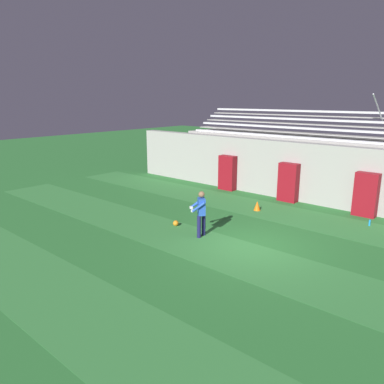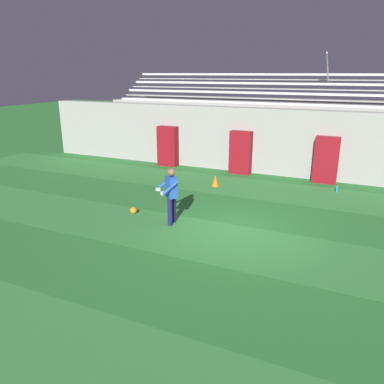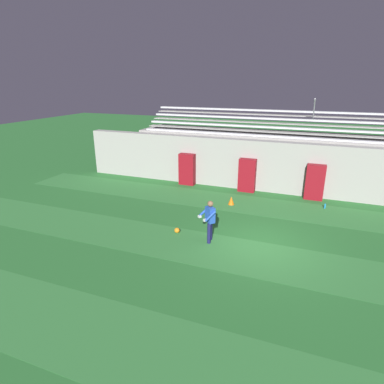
{
  "view_description": "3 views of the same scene",
  "coord_description": "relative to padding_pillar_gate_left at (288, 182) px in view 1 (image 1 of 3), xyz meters",
  "views": [
    {
      "loc": [
        6.23,
        -10.17,
        4.84
      ],
      "look_at": [
        -2.45,
        -0.25,
        1.52
      ],
      "focal_mm": 35.0,
      "sensor_mm": 36.0,
      "label": 1
    },
    {
      "loc": [
        2.87,
        -9.49,
        4.25
      ],
      "look_at": [
        -1.52,
        0.26,
        0.82
      ],
      "focal_mm": 35.0,
      "sensor_mm": 36.0,
      "label": 2
    },
    {
      "loc": [
        1.47,
        -11.03,
        5.92
      ],
      "look_at": [
        -3.14,
        1.01,
        1.4
      ],
      "focal_mm": 30.0,
      "sensor_mm": 36.0,
      "label": 3
    }
  ],
  "objects": [
    {
      "name": "turf_stripe_mid",
      "position": [
        1.76,
        -6.96,
        -0.92
      ],
      "size": [
        28.0,
        2.5,
        0.01
      ],
      "primitive_type": "cube",
      "color": "#337A38",
      "rests_on": "ground"
    },
    {
      "name": "soccer_ball",
      "position": [
        -1.56,
        -6.15,
        -0.82
      ],
      "size": [
        0.22,
        0.22,
        0.22
      ],
      "primitive_type": "sphere",
      "color": "orange",
      "rests_on": "ground"
    },
    {
      "name": "turf_stripe_near",
      "position": [
        1.76,
        -11.95,
        -0.92
      ],
      "size": [
        28.0,
        2.5,
        0.01
      ],
      "primitive_type": "cube",
      "color": "#337A38",
      "rests_on": "ground"
    },
    {
      "name": "turf_stripe_far",
      "position": [
        1.76,
        -1.97,
        -0.92
      ],
      "size": [
        28.0,
        2.5,
        0.01
      ],
      "primitive_type": "cube",
      "color": "#337A38",
      "rests_on": "ground"
    },
    {
      "name": "traffic_cone",
      "position": [
        -0.29,
        -2.28,
        -0.72
      ],
      "size": [
        0.3,
        0.3,
        0.42
      ],
      "primitive_type": "cone",
      "color": "orange",
      "rests_on": "ground"
    },
    {
      "name": "padding_pillar_gate_right",
      "position": [
        3.53,
        0.0,
        0.0
      ],
      "size": [
        0.93,
        0.44,
        1.85
      ],
      "primitive_type": "cube",
      "color": "maroon",
      "rests_on": "ground"
    },
    {
      "name": "water_bottle",
      "position": [
        4.1,
        -1.17,
        -0.81
      ],
      "size": [
        0.07,
        0.07,
        0.24
      ],
      "primitive_type": "cylinder",
      "color": "#1E8CD8",
      "rests_on": "ground"
    },
    {
      "name": "back_wall",
      "position": [
        1.76,
        0.55,
        0.47
      ],
      "size": [
        24.0,
        0.6,
        2.8
      ],
      "primitive_type": "cube",
      "color": "#999691",
      "rests_on": "ground"
    },
    {
      "name": "ground_plane",
      "position": [
        1.76,
        -5.95,
        -0.93
      ],
      "size": [
        80.0,
        80.0,
        0.0
      ],
      "primitive_type": "plane",
      "color": "#286B2D"
    },
    {
      "name": "bleacher_stand",
      "position": [
        1.76,
        2.54,
        0.57
      ],
      "size": [
        18.0,
        3.35,
        5.03
      ],
      "color": "#999691",
      "rests_on": "ground"
    },
    {
      "name": "padding_pillar_gate_left",
      "position": [
        0.0,
        0.0,
        0.0
      ],
      "size": [
        0.93,
        0.44,
        1.85
      ],
      "primitive_type": "cube",
      "color": "maroon",
      "rests_on": "ground"
    },
    {
      "name": "goalkeeper",
      "position": [
        -0.11,
        -6.38,
        0.03
      ],
      "size": [
        0.74,
        0.74,
        1.67
      ],
      "color": "#19194C",
      "rests_on": "ground"
    },
    {
      "name": "padding_pillar_far_left",
      "position": [
        -3.57,
        0.0,
        0.0
      ],
      "size": [
        0.93,
        0.44,
        1.85
      ],
      "primitive_type": "cube",
      "color": "maroon",
      "rests_on": "ground"
    }
  ]
}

